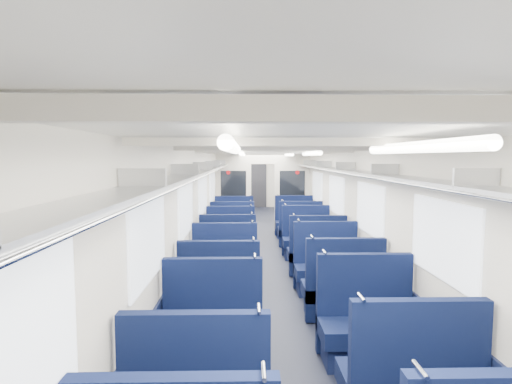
{
  "coord_description": "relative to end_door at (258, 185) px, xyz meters",
  "views": [
    {
      "loc": [
        -0.46,
        -8.96,
        2.2
      ],
      "look_at": [
        -0.22,
        2.52,
        1.22
      ],
      "focal_mm": 28.61,
      "sensor_mm": 36.0,
      "label": 1
    }
  ],
  "objects": [
    {
      "name": "floor",
      "position": [
        0.0,
        -8.94,
        -1.0
      ],
      "size": [
        2.8,
        18.0,
        0.01
      ],
      "primitive_type": "cube",
      "color": "black",
      "rests_on": "ground"
    },
    {
      "name": "ceiling",
      "position": [
        0.0,
        -8.94,
        1.35
      ],
      "size": [
        2.8,
        18.0,
        0.01
      ],
      "primitive_type": "cube",
      "color": "white",
      "rests_on": "wall_left"
    },
    {
      "name": "wall_left",
      "position": [
        -1.4,
        -8.94,
        0.18
      ],
      "size": [
        0.02,
        18.0,
        2.35
      ],
      "primitive_type": "cube",
      "color": "beige",
      "rests_on": "floor"
    },
    {
      "name": "dado_left",
      "position": [
        -1.39,
        -8.94,
        -0.65
      ],
      "size": [
        0.03,
        17.9,
        0.7
      ],
      "primitive_type": "cube",
      "color": "black",
      "rests_on": "floor"
    },
    {
      "name": "wall_right",
      "position": [
        1.4,
        -8.94,
        0.18
      ],
      "size": [
        0.02,
        18.0,
        2.35
      ],
      "primitive_type": "cube",
      "color": "beige",
      "rests_on": "floor"
    },
    {
      "name": "dado_right",
      "position": [
        1.39,
        -8.94,
        -0.65
      ],
      "size": [
        0.03,
        17.9,
        0.7
      ],
      "primitive_type": "cube",
      "color": "black",
      "rests_on": "floor"
    },
    {
      "name": "wall_far",
      "position": [
        0.0,
        0.06,
        0.18
      ],
      "size": [
        2.8,
        0.02,
        2.35
      ],
      "primitive_type": "cube",
      "color": "beige",
      "rests_on": "floor"
    },
    {
      "name": "luggage_rack_left",
      "position": [
        -1.21,
        -8.94,
        0.97
      ],
      "size": [
        0.36,
        17.4,
        0.18
      ],
      "color": "#B2B5BA",
      "rests_on": "wall_left"
    },
    {
      "name": "luggage_rack_right",
      "position": [
        1.21,
        -8.94,
        0.97
      ],
      "size": [
        0.36,
        17.4,
        0.18
      ],
      "color": "#B2B5BA",
      "rests_on": "wall_right"
    },
    {
      "name": "windows",
      "position": [
        0.0,
        -9.4,
        0.42
      ],
      "size": [
        2.78,
        15.6,
        0.75
      ],
      "color": "white",
      "rests_on": "wall_left"
    },
    {
      "name": "ceiling_fittings",
      "position": [
        0.0,
        -9.2,
        1.29
      ],
      "size": [
        2.7,
        16.06,
        0.11
      ],
      "color": "beige",
      "rests_on": "ceiling"
    },
    {
      "name": "end_door",
      "position": [
        0.0,
        0.0,
        0.0
      ],
      "size": [
        0.75,
        0.06,
        2.0
      ],
      "primitive_type": "cube",
      "color": "black",
      "rests_on": "floor"
    },
    {
      "name": "bulkhead",
      "position": [
        -0.0,
        -5.78,
        0.23
      ],
      "size": [
        2.8,
        0.1,
        2.35
      ],
      "color": "beige",
      "rests_on": "floor"
    },
    {
      "name": "seat_6",
      "position": [
        -0.83,
        -13.82,
        -0.64
      ],
      "size": [
        1.05,
        0.58,
        1.17
      ],
      "color": "#0B1539",
      "rests_on": "floor"
    },
    {
      "name": "seat_7",
      "position": [
        0.83,
        -13.66,
        -0.64
      ],
      "size": [
        1.05,
        0.58,
        1.17
      ],
      "color": "#0B1539",
      "rests_on": "floor"
    },
    {
      "name": "seat_8",
      "position": [
        -0.83,
        -12.64,
        -0.64
      ],
      "size": [
        1.05,
        0.58,
        1.17
      ],
      "color": "#0B1539",
      "rests_on": "floor"
    },
    {
      "name": "seat_9",
      "position": [
        0.83,
        -12.51,
        -0.64
      ],
      "size": [
        1.05,
        0.58,
        1.17
      ],
      "color": "#0B1539",
      "rests_on": "floor"
    },
    {
      "name": "seat_10",
      "position": [
        -0.83,
        -11.52,
        -0.64
      ],
      "size": [
        1.05,
        0.58,
        1.17
      ],
      "color": "#0B1539",
      "rests_on": "floor"
    },
    {
      "name": "seat_11",
      "position": [
        0.83,
        -11.4,
        -0.64
      ],
      "size": [
        1.05,
        0.58,
        1.17
      ],
      "color": "#0B1539",
      "rests_on": "floor"
    },
    {
      "name": "seat_12",
      "position": [
        -0.83,
        -10.26,
        -0.64
      ],
      "size": [
        1.05,
        0.58,
        1.17
      ],
      "color": "#0B1539",
      "rests_on": "floor"
    },
    {
      "name": "seat_13",
      "position": [
        0.83,
        -10.41,
        -0.64
      ],
      "size": [
        1.05,
        0.58,
        1.17
      ],
      "color": "#0B1539",
      "rests_on": "floor"
    },
    {
      "name": "seat_14",
      "position": [
        -0.83,
        -9.25,
        -0.64
      ],
      "size": [
        1.05,
        0.58,
        1.17
      ],
      "color": "#0B1539",
      "rests_on": "floor"
    },
    {
      "name": "seat_15",
      "position": [
        0.83,
        -9.12,
        -0.64
      ],
      "size": [
        1.05,
        0.58,
        1.17
      ],
      "color": "#0B1539",
      "rests_on": "floor"
    },
    {
      "name": "seat_16",
      "position": [
        -0.83,
        -8.06,
        -0.64
      ],
      "size": [
        1.05,
        0.58,
        1.17
      ],
      "color": "#0B1539",
      "rests_on": "floor"
    },
    {
      "name": "seat_17",
      "position": [
        0.83,
        -8.0,
        -0.64
      ],
      "size": [
        1.05,
        0.58,
        1.17
      ],
      "color": "#0B1539",
      "rests_on": "floor"
    },
    {
      "name": "seat_18",
      "position": [
        -0.83,
        -6.96,
        -0.64
      ],
      "size": [
        1.05,
        0.58,
        1.17
      ],
      "color": "#0B1539",
      "rests_on": "floor"
    },
    {
      "name": "seat_19",
      "position": [
        0.83,
        -6.81,
        -0.64
      ],
      "size": [
        1.05,
        0.58,
        1.17
      ],
      "color": "#0B1539",
      "rests_on": "floor"
    }
  ]
}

